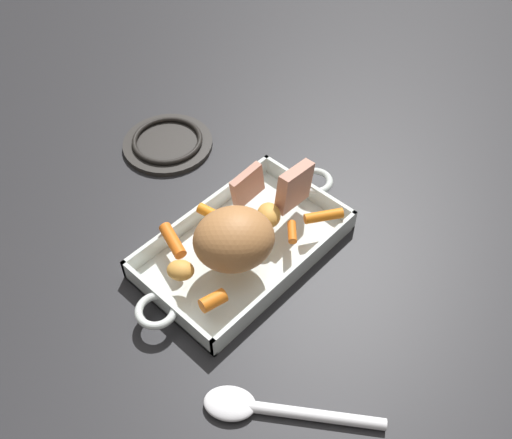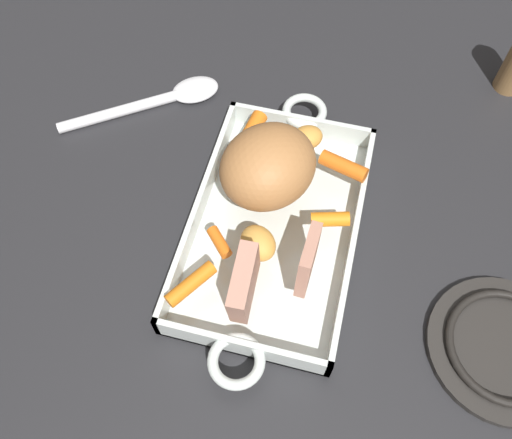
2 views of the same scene
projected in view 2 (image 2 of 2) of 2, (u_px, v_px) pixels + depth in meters
The scene contains 14 objects.
ground_plane at pixel (274, 231), 0.74m from camera, with size 2.39×2.39×0.00m, color #232326.
roasting_dish at pixel (275, 227), 0.73m from camera, with size 0.45×0.22×0.04m.
pork_roast at pixel (268, 166), 0.68m from camera, with size 0.13×0.12×0.09m, color #AE7340.
roast_slice_thin at pixel (308, 260), 0.63m from camera, with size 0.01×0.07×0.07m, color tan.
roast_slice_outer at pixel (244, 283), 0.61m from camera, with size 0.02×0.08×0.08m, color tan.
baby_carrot_center_left at pixel (343, 166), 0.73m from camera, with size 0.02×0.02×0.07m, color orange.
baby_carrot_southwest at pixel (219, 242), 0.67m from camera, with size 0.01×0.01×0.04m, color orange.
baby_carrot_northeast at pixel (191, 284), 0.64m from camera, with size 0.02×0.02×0.07m, color orange.
baby_carrot_northwest at pixel (330, 219), 0.69m from camera, with size 0.02×0.02×0.05m, color orange.
baby_carrot_short at pixel (254, 127), 0.76m from camera, with size 0.02×0.02×0.04m, color orange.
potato_near_roast at pixel (258, 243), 0.66m from camera, with size 0.04×0.05×0.03m, color gold.
potato_corner at pixel (307, 137), 0.75m from camera, with size 0.04×0.04×0.03m, color gold.
stove_burner_rear at pixel (504, 348), 0.65m from camera, with size 0.18×0.18×0.02m.
serving_spoon at pixel (164, 99), 0.85m from camera, with size 0.18×0.23×0.02m.
Camera 2 is at (0.35, 0.06, 0.64)m, focal length 37.74 mm.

